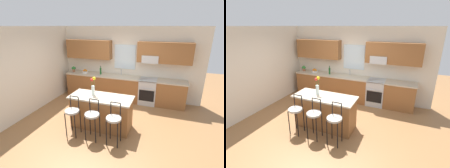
% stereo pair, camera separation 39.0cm
% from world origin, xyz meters
% --- Properties ---
extents(ground_plane, '(14.00, 14.00, 0.00)m').
position_xyz_m(ground_plane, '(0.00, 0.00, 0.00)').
color(ground_plane, olive).
extents(wall_left, '(0.12, 4.60, 2.70)m').
position_xyz_m(wall_left, '(-2.56, 0.30, 1.35)').
color(wall_left, beige).
rests_on(wall_left, ground).
extents(back_wall_assembly, '(5.60, 0.50, 2.70)m').
position_xyz_m(back_wall_assembly, '(0.02, 1.98, 1.51)').
color(back_wall_assembly, beige).
rests_on(back_wall_assembly, ground).
extents(counter_run, '(4.56, 0.64, 0.92)m').
position_xyz_m(counter_run, '(-0.00, 1.70, 0.47)').
color(counter_run, brown).
rests_on(counter_run, ground).
extents(sink_faucet, '(0.02, 0.13, 0.23)m').
position_xyz_m(sink_faucet, '(-0.10, 1.84, 1.06)').
color(sink_faucet, '#B7BABC').
rests_on(sink_faucet, counter_run).
extents(oven_range, '(0.60, 0.64, 0.92)m').
position_xyz_m(oven_range, '(0.96, 1.68, 0.46)').
color(oven_range, '#B7BABC').
rests_on(oven_range, ground).
extents(kitchen_island, '(1.71, 0.70, 0.92)m').
position_xyz_m(kitchen_island, '(-0.04, -0.30, 0.46)').
color(kitchen_island, brown).
rests_on(kitchen_island, ground).
extents(bar_stool_near, '(0.36, 0.36, 1.04)m').
position_xyz_m(bar_stool_near, '(-0.59, -0.86, 0.64)').
color(bar_stool_near, black).
rests_on(bar_stool_near, ground).
extents(bar_stool_middle, '(0.36, 0.36, 1.04)m').
position_xyz_m(bar_stool_middle, '(-0.04, -0.86, 0.64)').
color(bar_stool_middle, black).
rests_on(bar_stool_middle, ground).
extents(bar_stool_far, '(0.36, 0.36, 1.04)m').
position_xyz_m(bar_stool_far, '(0.51, -0.86, 0.64)').
color(bar_stool_far, black).
rests_on(bar_stool_far, ground).
extents(flower_vase, '(0.15, 0.09, 0.52)m').
position_xyz_m(flower_vase, '(-0.29, -0.24, 1.17)').
color(flower_vase, silver).
rests_on(flower_vase, kitchen_island).
extents(fruit_bowl_oranges, '(0.24, 0.24, 0.16)m').
position_xyz_m(fruit_bowl_oranges, '(-1.56, 1.70, 0.97)').
color(fruit_bowl_oranges, silver).
rests_on(fruit_bowl_oranges, counter_run).
extents(bottle_olive_oil, '(0.06, 0.06, 0.33)m').
position_xyz_m(bottle_olive_oil, '(-0.88, 1.70, 1.05)').
color(bottle_olive_oil, '#1E5923').
rests_on(bottle_olive_oil, counter_run).
extents(potted_plant_small, '(0.19, 0.13, 0.23)m').
position_xyz_m(potted_plant_small, '(-2.07, 1.70, 1.05)').
color(potted_plant_small, '#9E5B3D').
rests_on(potted_plant_small, counter_run).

